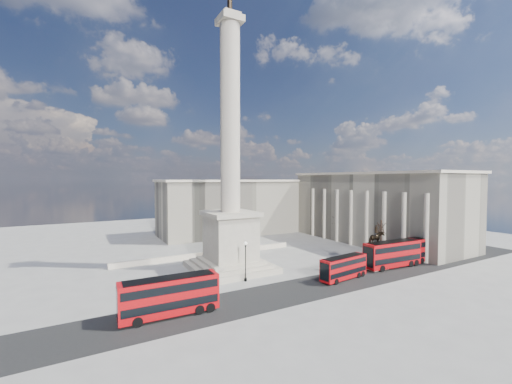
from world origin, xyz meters
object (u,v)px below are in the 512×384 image
Objects in this scene: nelsons_column at (230,200)px; equestrian_statue at (376,254)px; pedestrian_walking at (321,265)px; red_bus_d at (429,248)px; victorian_lamp at (246,258)px; red_bus_a at (170,296)px; pedestrian_crossing at (344,263)px; pedestrian_standing at (381,260)px; red_bus_b at (344,267)px; red_bus_c at (393,254)px.

equestrian_statue is at bearing -28.44° from nelsons_column.
nelsons_column is at bearing 116.91° from pedestrian_walking.
red_bus_d is at bearing -44.98° from pedestrian_walking.
red_bus_a is at bearing -153.04° from victorian_lamp.
pedestrian_crossing is (-19.36, 4.71, -1.74)m from red_bus_d.
pedestrian_standing is (41.79, 3.01, -1.61)m from red_bus_a.
nelsons_column is at bearing 58.74° from pedestrian_crossing.
nelsons_column is at bearing -49.34° from pedestrian_standing.
red_bus_a is at bearing 92.83° from pedestrian_crossing.
victorian_lamp reaches higher than red_bus_b.
pedestrian_walking is at bearing 154.89° from equestrian_statue.
pedestrian_standing is at bearing 6.21° from red_bus_b.
nelsons_column is 23.05m from red_bus_b.
victorian_lamp is 28.20m from pedestrian_standing.
equestrian_statue reaches higher than red_bus_b.
pedestrian_walking is at bearing 169.66° from red_bus_d.
pedestrian_standing is (12.86, 3.04, -1.12)m from red_bus_b.
red_bus_c is (27.42, -13.91, -10.28)m from nelsons_column.
red_bus_c is (13.22, 0.63, 0.60)m from red_bus_b.
pedestrian_crossing is (34.21, 5.34, -1.69)m from red_bus_a.
pedestrian_standing is 1.10× the size of pedestrian_crossing.
victorian_lamp is 3.58× the size of pedestrian_standing.
red_bus_d is 14.98m from equestrian_statue.
nelsons_column is 6.05× the size of equestrian_statue.
red_bus_d reaches higher than pedestrian_walking.
pedestrian_standing is at bearing 5.56° from red_bus_a.
red_bus_c reaches higher than red_bus_b.
red_bus_c is at bearing 2.26° from red_bus_a.
red_bus_a is 0.95× the size of red_bus_c.
red_bus_b is at bearing 1.39° from red_bus_a.
red_bus_d is 24.94m from pedestrian_walking.
equestrian_statue is 3.99m from pedestrian_standing.
red_bus_a is 29.90m from pedestrian_walking.
red_bus_c is 3.67m from equestrian_statue.
pedestrian_standing is (27.06, -11.50, -12.00)m from nelsons_column.
red_bus_b reaches higher than pedestrian_standing.
pedestrian_walking is at bearing 79.77° from red_bus_b.
red_bus_a is at bearing -175.59° from red_bus_c.
red_bus_d reaches higher than red_bus_a.
pedestrian_standing is at bearing -8.48° from victorian_lamp.
equestrian_statue reaches higher than pedestrian_walking.
nelsons_column reaches higher than equestrian_statue.
pedestrian_crossing is at bearing 38.40° from red_bus_b.
victorian_lamp is 20.46m from pedestrian_crossing.
victorian_lamp reaches higher than red_bus_a.
red_bus_c is 14.07m from pedestrian_walking.
red_bus_a is at bearing -177.30° from red_bus_d.
red_bus_b is at bearing -13.03° from pedestrian_standing.
nelsons_column is 24.68m from pedestrian_crossing.
victorian_lamp is at bearing 172.66° from red_bus_d.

